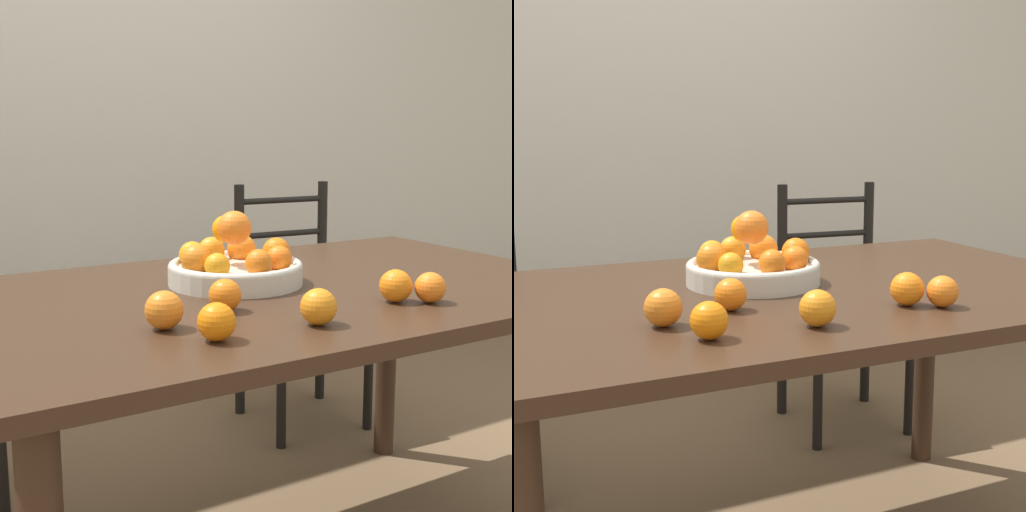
# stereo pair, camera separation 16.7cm
# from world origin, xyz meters

# --- Properties ---
(wall_back) EXTENTS (8.00, 0.06, 2.60)m
(wall_back) POSITION_xyz_m (0.00, 1.57, 1.30)
(wall_back) COLOR beige
(wall_back) RESTS_ON ground_plane
(dining_table) EXTENTS (1.56, 0.98, 0.77)m
(dining_table) POSITION_xyz_m (0.00, 0.00, 0.67)
(dining_table) COLOR #382316
(dining_table) RESTS_ON ground_plane
(fruit_bowl) EXTENTS (0.34, 0.34, 0.18)m
(fruit_bowl) POSITION_xyz_m (-0.09, 0.09, 0.82)
(fruit_bowl) COLOR beige
(fruit_bowl) RESTS_ON dining_table
(orange_loose_0) EXTENTS (0.07, 0.07, 0.07)m
(orange_loose_0) POSITION_xyz_m (-0.35, -0.32, 0.81)
(orange_loose_0) COLOR orange
(orange_loose_0) RESTS_ON dining_table
(orange_loose_1) EXTENTS (0.07, 0.07, 0.07)m
(orange_loose_1) POSITION_xyz_m (0.13, -0.26, 0.81)
(orange_loose_1) COLOR orange
(orange_loose_1) RESTS_ON dining_table
(orange_loose_2) EXTENTS (0.07, 0.07, 0.07)m
(orange_loose_2) POSITION_xyz_m (-0.24, -0.14, 0.81)
(orange_loose_2) COLOR orange
(orange_loose_2) RESTS_ON dining_table
(orange_loose_3) EXTENTS (0.07, 0.07, 0.07)m
(orange_loose_3) POSITION_xyz_m (0.19, -0.31, 0.81)
(orange_loose_3) COLOR orange
(orange_loose_3) RESTS_ON dining_table
(orange_loose_4) EXTENTS (0.08, 0.08, 0.08)m
(orange_loose_4) POSITION_xyz_m (-0.40, -0.20, 0.81)
(orange_loose_4) COLOR orange
(orange_loose_4) RESTS_ON dining_table
(orange_loose_5) EXTENTS (0.07, 0.07, 0.07)m
(orange_loose_5) POSITION_xyz_m (-0.13, -0.33, 0.81)
(orange_loose_5) COLOR orange
(orange_loose_5) RESTS_ON dining_table
(chair_right) EXTENTS (0.45, 0.43, 0.94)m
(chair_right) POSITION_xyz_m (0.60, 0.83, 0.46)
(chair_right) COLOR black
(chair_right) RESTS_ON ground_plane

